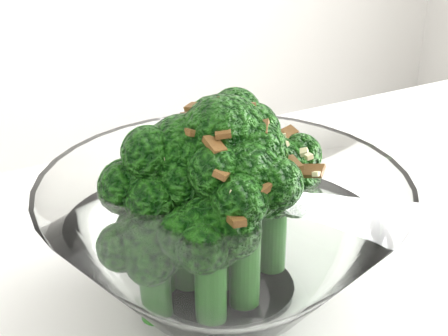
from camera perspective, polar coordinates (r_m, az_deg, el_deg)
broccoli_dish at (r=0.45m, az=-0.18°, el=-4.84°), size 0.24×0.24×0.15m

